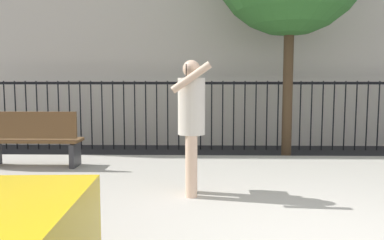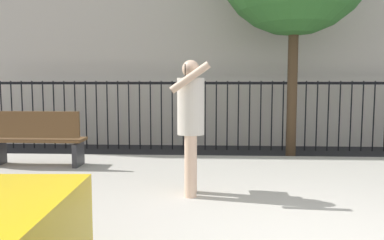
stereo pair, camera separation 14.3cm
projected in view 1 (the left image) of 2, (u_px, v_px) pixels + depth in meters
sidewalk at (283, 191)px, 5.47m from camera, size 28.00×4.40×0.15m
iron_fence at (250, 106)px, 9.06m from camera, size 12.03×0.04×1.60m
pedestrian_on_phone at (191, 117)px, 4.95m from camera, size 0.50×0.65×1.71m
street_bench at (32, 138)px, 6.56m from camera, size 1.60×0.45×0.95m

